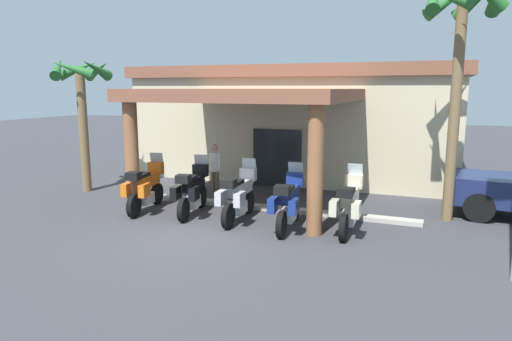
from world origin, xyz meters
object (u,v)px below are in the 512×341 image
Objects in this scene: motorcycle_cream at (349,205)px; motorcycle_orange at (145,187)px; palm_tree_near_portico at (461,31)px; motorcycle_blue at (288,202)px; palm_tree_roadside at (82,89)px; motel_building at (299,120)px; motorcycle_silver at (238,196)px; motorcycle_black at (192,190)px; pedestrian at (215,167)px.

motorcycle_orange is at bearing 89.59° from motorcycle_cream.
palm_tree_near_portico is (8.22, 2.23, 4.30)m from motorcycle_orange.
motorcycle_blue is 8.53m from palm_tree_roadside.
motel_building is at bearing -27.78° from motorcycle_orange.
motorcycle_blue is 0.47× the size of palm_tree_roadside.
palm_tree_roadside is (-7.89, 1.61, 2.82)m from motorcycle_blue.
palm_tree_roadside is at bearing 73.17° from motorcycle_blue.
motel_building is at bearing 1.06° from motorcycle_silver.
palm_tree_roadside reaches higher than motorcycle_cream.
motorcycle_blue is at bearing -100.75° from motorcycle_silver.
motorcycle_orange is 2.96m from motorcycle_silver.
pedestrian is (-0.34, 2.11, 0.33)m from motorcycle_black.
motel_building reaches higher than motorcycle_black.
pedestrian is (-4.78, 2.11, 0.33)m from motorcycle_cream.
motorcycle_blue is 6.20m from palm_tree_near_portico.
motorcycle_blue is at bearing -103.78° from pedestrian.
motel_building reaches higher than motorcycle_orange.
palm_tree_near_portico is (5.80, -5.21, 2.75)m from motel_building.
pedestrian is 0.27× the size of palm_tree_near_portico.
palm_tree_roadside is at bearing 80.09° from motorcycle_cream.
motorcycle_blue is at bearing -75.87° from motel_building.
motorcycle_cream is 0.34× the size of palm_tree_near_portico.
motorcycle_silver is at bearing -118.15° from pedestrian.
motorcycle_blue is (4.43, -0.14, 0.00)m from motorcycle_orange.
motorcycle_black is at bearing 88.10° from motorcycle_cream.
palm_tree_near_portico is at bearing -70.64° from motorcycle_silver.
motorcycle_silver is at bearing -12.45° from palm_tree_roadside.
motel_building is 5.82× the size of motorcycle_orange.
motorcycle_black is 4.43m from motorcycle_cream.
motorcycle_silver is 7.14m from palm_tree_near_portico.
motel_building is 8.27m from palm_tree_near_portico.
motorcycle_cream is (3.49, -7.29, -1.55)m from motel_building.
motorcycle_cream is at bearing -8.00° from palm_tree_roadside.
palm_tree_near_portico reaches higher than motorcycle_cream.
motel_building is at bearing 45.46° from palm_tree_roadside.
palm_tree_roadside is at bearing 57.19° from motorcycle_orange.
motorcycle_black is at bearing -93.77° from motorcycle_orange.
motorcycle_cream is 9.87m from palm_tree_roadside.
motorcycle_orange is at bearing 88.04° from motorcycle_silver.
palm_tree_near_portico is at bearing -67.92° from pedestrian.
motorcycle_blue is at bearing -147.94° from palm_tree_near_portico.
motorcycle_cream is 5.23m from pedestrian.
motorcycle_silver is 2.96m from motorcycle_cream.
palm_tree_roadside is at bearing 122.27° from pedestrian.
palm_tree_near_portico reaches higher than motorcycle_blue.
motel_building reaches higher than pedestrian.
palm_tree_roadside is (-4.93, 1.32, 2.82)m from motorcycle_black.
motorcycle_silver is at bearing -104.34° from motorcycle_black.
motorcycle_black is at bearing 78.99° from motorcycle_blue.
palm_tree_near_portico reaches higher than motorcycle_black.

